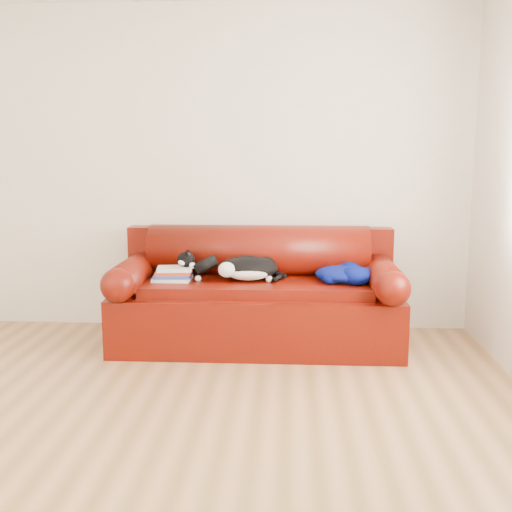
{
  "coord_description": "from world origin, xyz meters",
  "views": [
    {
      "loc": [
        0.8,
        -2.87,
        1.42
      ],
      "look_at": [
        0.56,
        1.35,
        0.7
      ],
      "focal_mm": 42.0,
      "sensor_mm": 36.0,
      "label": 1
    }
  ],
  "objects": [
    {
      "name": "sofa_base",
      "position": [
        0.56,
        1.49,
        0.24
      ],
      "size": [
        2.1,
        0.9,
        0.5
      ],
      "color": "#3F0502",
      "rests_on": "ground"
    },
    {
      "name": "book_stack",
      "position": [
        -0.06,
        1.43,
        0.55
      ],
      "size": [
        0.28,
        0.23,
        0.1
      ],
      "rotation": [
        0.0,
        0.0,
        0.07
      ],
      "color": "beige",
      "rests_on": "sofa_base"
    },
    {
      "name": "sofa_back",
      "position": [
        0.56,
        1.74,
        0.54
      ],
      "size": [
        2.1,
        1.01,
        0.88
      ],
      "color": "#3F0502",
      "rests_on": "ground"
    },
    {
      "name": "room_shell",
      "position": [
        0.12,
        0.02,
        1.67
      ],
      "size": [
        4.52,
        4.02,
        2.61
      ],
      "color": "beige",
      "rests_on": "ground"
    },
    {
      "name": "cat",
      "position": [
        0.49,
        1.45,
        0.59
      ],
      "size": [
        0.64,
        0.4,
        0.23
      ],
      "rotation": [
        0.0,
        0.0,
        0.41
      ],
      "color": "black",
      "rests_on": "sofa_base"
    },
    {
      "name": "ground",
      "position": [
        0.0,
        0.0,
        0.0
      ],
      "size": [
        4.5,
        4.5,
        0.0
      ],
      "primitive_type": "plane",
      "color": "brown",
      "rests_on": "ground"
    },
    {
      "name": "blanket",
      "position": [
        1.19,
        1.46,
        0.56
      ],
      "size": [
        0.47,
        0.48,
        0.14
      ],
      "rotation": [
        0.0,
        0.0,
        -0.41
      ],
      "color": "#020240",
      "rests_on": "sofa_base"
    }
  ]
}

